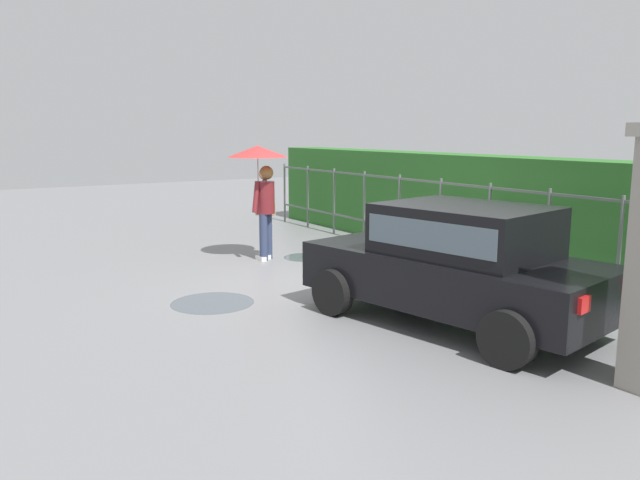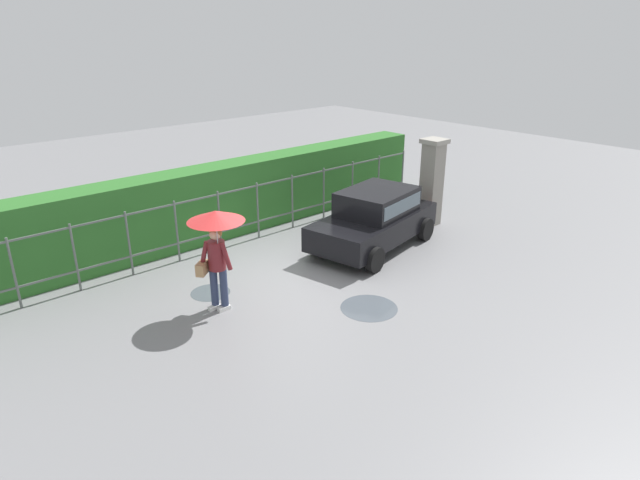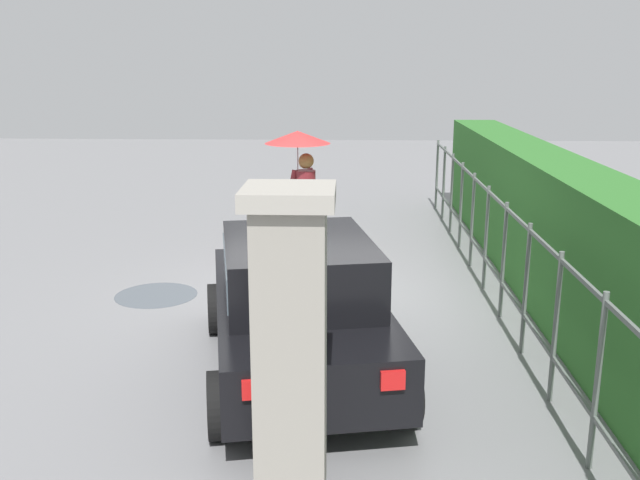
# 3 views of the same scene
# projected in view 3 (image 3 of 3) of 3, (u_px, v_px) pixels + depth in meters

# --- Properties ---
(ground_plane) EXTENTS (40.00, 40.00, 0.00)m
(ground_plane) POSITION_uv_depth(u_px,v_px,m) (308.00, 297.00, 9.89)
(ground_plane) COLOR slate
(car) EXTENTS (3.95, 2.41, 1.48)m
(car) POSITION_uv_depth(u_px,v_px,m) (297.00, 301.00, 7.30)
(car) COLOR black
(car) RESTS_ON ground
(pedestrian) EXTENTS (1.08, 1.08, 2.08)m
(pedestrian) POSITION_uv_depth(u_px,v_px,m) (301.00, 161.00, 11.68)
(pedestrian) COLOR #2D3856
(pedestrian) RESTS_ON ground
(gate_pillar) EXTENTS (0.60, 0.60, 2.42)m
(gate_pillar) POSITION_uv_depth(u_px,v_px,m) (291.00, 358.00, 4.84)
(gate_pillar) COLOR gray
(gate_pillar) RESTS_ON ground
(fence_section) EXTENTS (12.88, 0.05, 1.50)m
(fence_section) POSITION_uv_depth(u_px,v_px,m) (495.00, 243.00, 9.51)
(fence_section) COLOR #59605B
(fence_section) RESTS_ON ground
(hedge_row) EXTENTS (13.83, 0.90, 1.90)m
(hedge_row) POSITION_uv_depth(u_px,v_px,m) (559.00, 235.00, 9.45)
(hedge_row) COLOR #2D6B28
(hedge_row) RESTS_ON ground
(puddle_near) EXTENTS (1.15, 1.15, 0.00)m
(puddle_near) POSITION_uv_depth(u_px,v_px,m) (156.00, 295.00, 9.98)
(puddle_near) COLOR #4C545B
(puddle_near) RESTS_ON ground
(puddle_far) EXTENTS (0.83, 0.83, 0.00)m
(puddle_far) POSITION_uv_depth(u_px,v_px,m) (349.00, 258.00, 11.82)
(puddle_far) COLOR #4C545B
(puddle_far) RESTS_ON ground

